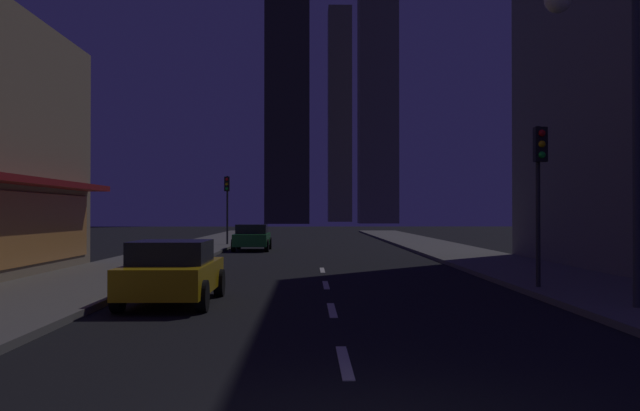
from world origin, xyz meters
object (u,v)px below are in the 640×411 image
at_px(car_parked_near, 173,272).
at_px(street_lamp_right, 596,67).
at_px(fire_hydrant_far_left, 186,250).
at_px(traffic_light_near_right, 540,170).
at_px(traffic_light_far_left, 227,195).
at_px(car_parked_far, 252,237).

relative_size(car_parked_near, street_lamp_right, 0.64).
xyz_separation_m(fire_hydrant_far_left, street_lamp_right, (11.28, -16.79, 4.61)).
relative_size(traffic_light_near_right, traffic_light_far_left, 1.00).
bearing_deg(traffic_light_near_right, fire_hydrant_far_left, 131.48).
bearing_deg(fire_hydrant_far_left, car_parked_far, 73.35).
height_order(car_parked_near, traffic_light_near_right, traffic_light_near_right).
bearing_deg(car_parked_near, fire_hydrant_far_left, 98.75).
distance_m(fire_hydrant_far_left, traffic_light_near_right, 17.43).
bearing_deg(street_lamp_right, fire_hydrant_far_left, 123.90).
height_order(traffic_light_far_left, street_lamp_right, street_lamp_right).
xyz_separation_m(car_parked_near, traffic_light_far_left, (-1.90, 27.11, 2.45)).
relative_size(traffic_light_far_left, street_lamp_right, 0.64).
xyz_separation_m(car_parked_far, street_lamp_right, (8.98, -24.47, 4.33)).
xyz_separation_m(traffic_light_far_left, street_lamp_right, (10.88, -28.96, 1.87)).
height_order(car_parked_near, street_lamp_right, street_lamp_right).
xyz_separation_m(car_parked_far, traffic_light_near_right, (9.10, -20.58, 2.45)).
bearing_deg(fire_hydrant_far_left, traffic_light_near_right, -48.52).
xyz_separation_m(traffic_light_near_right, traffic_light_far_left, (-11.00, 25.07, 0.00)).
bearing_deg(traffic_light_near_right, traffic_light_far_left, 113.69).
bearing_deg(street_lamp_right, car_parked_near, 168.36).
bearing_deg(traffic_light_near_right, car_parked_near, -167.36).
bearing_deg(car_parked_near, traffic_light_far_left, 94.01).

